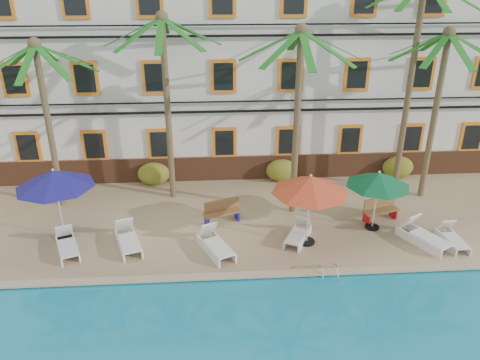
{
  "coord_description": "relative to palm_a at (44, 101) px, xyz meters",
  "views": [
    {
      "loc": [
        -2.15,
        -13.73,
        9.65
      ],
      "look_at": [
        -1.03,
        3.0,
        2.0
      ],
      "focal_mm": 35.0,
      "sensor_mm": 36.0,
      "label": 1
    }
  ],
  "objects": [
    {
      "name": "palm_a",
      "position": [
        0.0,
        0.0,
        0.0
      ],
      "size": [
        4.54,
        4.54,
        7.03
      ],
      "color": "brown",
      "rests_on": "pool_deck"
    },
    {
      "name": "lounger_a",
      "position": [
        1.22,
        -3.79,
        -4.31
      ],
      "size": [
        1.28,
        1.94,
        0.86
      ],
      "color": "silver",
      "rests_on": "pool_deck"
    },
    {
      "name": "umbrella_red",
      "position": [
        9.98,
        -3.77,
        -2.2
      ],
      "size": [
        2.8,
        2.8,
        2.79
      ],
      "color": "black",
      "rests_on": "pool_deck"
    },
    {
      "name": "lounger_c",
      "position": [
        6.56,
        -4.14,
        -4.29
      ],
      "size": [
        1.45,
        2.1,
        0.94
      ],
      "color": "silver",
      "rests_on": "pool_deck"
    },
    {
      "name": "lounger_b",
      "position": [
        3.37,
        -3.61,
        -4.29
      ],
      "size": [
        1.31,
        2.1,
        0.94
      ],
      "color": "silver",
      "rests_on": "pool_deck"
    },
    {
      "name": "palm_b",
      "position": [
        4.76,
        0.46,
        0.52
      ],
      "size": [
        4.54,
        4.54,
        7.92
      ],
      "color": "brown",
      "rests_on": "pool_deck"
    },
    {
      "name": "palm_e",
      "position": [
        15.91,
        -0.17,
        0.17
      ],
      "size": [
        4.54,
        4.54,
        7.33
      ],
      "color": "brown",
      "rests_on": "pool_deck"
    },
    {
      "name": "shrub_mid",
      "position": [
        9.86,
        1.8,
        -4.04
      ],
      "size": [
        1.5,
        0.9,
        1.1
      ],
      "primitive_type": "ellipsoid",
      "color": "#245217",
      "rests_on": "pool_deck"
    },
    {
      "name": "pool_coping",
      "position": [
        8.65,
        -5.7,
        -4.56
      ],
      "size": [
        30.0,
        0.35,
        0.06
      ],
      "primitive_type": "cube",
      "color": "tan",
      "rests_on": "pool_deck"
    },
    {
      "name": "hotel_building",
      "position": [
        8.65,
        5.18,
        0.53
      ],
      "size": [
        25.4,
        6.44,
        10.22
      ],
      "color": "silver",
      "rests_on": "pool_deck"
    },
    {
      "name": "pool_ladder",
      "position": [
        10.31,
        -5.8,
        -4.59
      ],
      "size": [
        0.54,
        0.74,
        0.74
      ],
      "color": "silver",
      "rests_on": "ground"
    },
    {
      "name": "lounger_f",
      "position": [
        15.35,
        -4.22,
        -4.34
      ],
      "size": [
        0.64,
        1.68,
        0.79
      ],
      "color": "silver",
      "rests_on": "pool_deck"
    },
    {
      "name": "bench_right",
      "position": [
        13.27,
        -2.2,
        -4.12
      ],
      "size": [
        1.57,
        0.91,
        0.93
      ],
      "color": "olive",
      "rests_on": "pool_deck"
    },
    {
      "name": "umbrella_blue",
      "position": [
        0.84,
        -2.78,
        -2.15
      ],
      "size": [
        2.86,
        2.86,
        2.85
      ],
      "color": "black",
      "rests_on": "pool_deck"
    },
    {
      "name": "lounger_e",
      "position": [
        14.29,
        -4.1,
        -4.28
      ],
      "size": [
        1.62,
        2.16,
        0.97
      ],
      "color": "silver",
      "rests_on": "pool_deck"
    },
    {
      "name": "palm_c",
      "position": [
        9.87,
        -1.24,
        0.33
      ],
      "size": [
        4.54,
        4.54,
        7.6
      ],
      "color": "brown",
      "rests_on": "pool_deck"
    },
    {
      "name": "shrub_left",
      "position": [
        3.79,
        1.8,
        -4.04
      ],
      "size": [
        1.5,
        0.9,
        1.1
      ],
      "primitive_type": "ellipsoid",
      "color": "#245217",
      "rests_on": "pool_deck"
    },
    {
      "name": "lounger_d",
      "position": [
        9.7,
        -3.56,
        -4.33
      ],
      "size": [
        1.32,
        1.79,
        0.8
      ],
      "color": "silver",
      "rests_on": "pool_deck"
    },
    {
      "name": "palm_d",
      "position": [
        15.03,
        0.69,
        1.27
      ],
      "size": [
        4.54,
        4.54,
        9.24
      ],
      "color": "brown",
      "rests_on": "pool_deck"
    },
    {
      "name": "umbrella_green",
      "position": [
        12.79,
        -2.88,
        -2.5
      ],
      "size": [
        2.46,
        2.46,
        2.46
      ],
      "color": "black",
      "rests_on": "pool_deck"
    },
    {
      "name": "bench_left",
      "position": [
        6.85,
        -1.96,
        -4.12
      ],
      "size": [
        1.57,
        0.95,
        0.93
      ],
      "color": "olive",
      "rests_on": "pool_deck"
    },
    {
      "name": "pool_deck",
      "position": [
        8.65,
        0.2,
        -4.72
      ],
      "size": [
        30.0,
        12.0,
        0.25
      ],
      "primitive_type": "cube",
      "color": "tan",
      "rests_on": "ground"
    },
    {
      "name": "ground",
      "position": [
        8.65,
        -4.8,
        -4.84
      ],
      "size": [
        100.0,
        100.0,
        0.0
      ],
      "primitive_type": "plane",
      "color": "#384C23",
      "rests_on": "ground"
    },
    {
      "name": "shrub_right",
      "position": [
        15.54,
        1.8,
        -4.04
      ],
      "size": [
        1.5,
        0.9,
        1.1
      ],
      "primitive_type": "ellipsoid",
      "color": "#245217",
      "rests_on": "pool_deck"
    }
  ]
}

